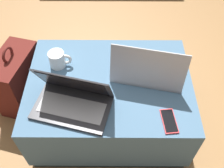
{
  "coord_description": "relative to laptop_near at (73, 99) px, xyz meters",
  "views": [
    {
      "loc": [
        0.02,
        -0.89,
        1.46
      ],
      "look_at": [
        0.02,
        -0.08,
        0.46
      ],
      "focal_mm": 42.0,
      "sensor_mm": 36.0,
      "label": 1
    }
  ],
  "objects": [
    {
      "name": "ground_plane",
      "position": [
        0.17,
        0.15,
        -0.43
      ],
      "size": [
        14.0,
        14.0,
        0.0
      ],
      "primitive_type": "plane",
      "color": "#9E7042"
    },
    {
      "name": "ottoman",
      "position": [
        0.17,
        0.15,
        -0.24
      ],
      "size": [
        0.89,
        0.66,
        0.38
      ],
      "color": "#2A3D4E",
      "rests_on": "ground_plane"
    },
    {
      "name": "laptop_far",
      "position": [
        0.38,
        0.19,
        0.0
      ],
      "size": [
        0.42,
        0.3,
        0.24
      ],
      "rotation": [
        0.0,
        0.0,
        2.93
      ],
      "color": "#B7B7BC",
      "rests_on": "ottoman"
    },
    {
      "name": "coffee_mug",
      "position": [
        -0.11,
        0.27,
        -0.0
      ],
      "size": [
        0.13,
        0.09,
        0.09
      ],
      "color": "white",
      "rests_on": "ottoman"
    },
    {
      "name": "cell_phone",
      "position": [
        0.46,
        -0.09,
        -0.04
      ],
      "size": [
        0.08,
        0.14,
        0.01
      ],
      "rotation": [
        0.0,
        0.0,
        0.11
      ],
      "color": "red",
      "rests_on": "ottoman"
    },
    {
      "name": "backpack",
      "position": [
        -0.41,
        0.32,
        -0.24
      ],
      "size": [
        0.3,
        0.38,
        0.47
      ],
      "rotation": [
        0.0,
        0.0,
        -1.82
      ],
      "color": "#5B1E19",
      "rests_on": "ground_plane"
    },
    {
      "name": "laptop_near",
      "position": [
        0.0,
        0.0,
        0.0
      ],
      "size": [
        0.41,
        0.31,
        0.22
      ],
      "rotation": [
        0.0,
        0.0,
        -0.25
      ],
      "color": "#333338",
      "rests_on": "ottoman"
    }
  ]
}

